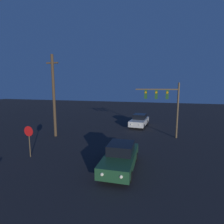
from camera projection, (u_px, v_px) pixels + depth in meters
name	position (u px, v px, depth m)	size (l,w,h in m)	color
car_near	(120.00, 157.00, 10.95)	(2.00, 4.67, 1.57)	#1E4728
car_far	(139.00, 120.00, 22.66)	(2.10, 4.70, 1.57)	beige
traffic_signal_mast	(165.00, 100.00, 17.43)	(4.28, 0.30, 5.51)	brown
stop_sign	(29.00, 135.00, 12.61)	(0.74, 0.07, 2.31)	brown
utility_pole	(54.00, 95.00, 17.64)	(1.30, 0.28, 8.26)	#4C3823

